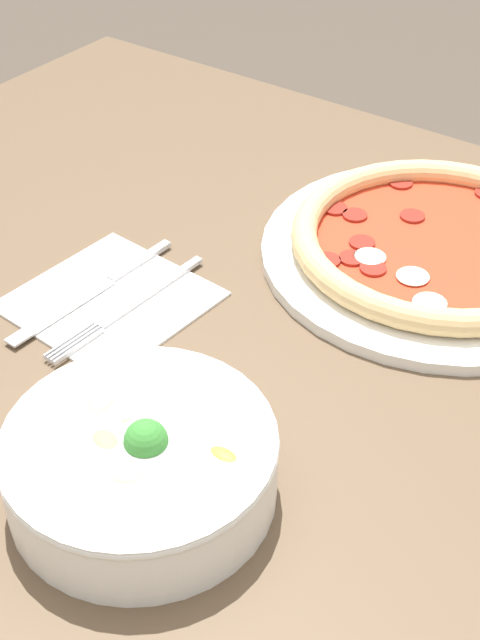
{
  "coord_description": "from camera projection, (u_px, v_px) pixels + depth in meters",
  "views": [
    {
      "loc": [
        -0.27,
        0.43,
        1.23
      ],
      "look_at": [
        0.09,
        -0.07,
        0.74
      ],
      "focal_mm": 50.0,
      "sensor_mm": 36.0,
      "label": 1
    }
  ],
  "objects": [
    {
      "name": "fork",
      "position": [
        131.0,
        305.0,
        0.83
      ],
      "size": [
        0.02,
        0.2,
        0.0
      ],
      "rotation": [
        0.0,
        0.0,
        1.51
      ],
      "color": "silver",
      "rests_on": "napkin"
    },
    {
      "name": "knife",
      "position": [
        101.0,
        285.0,
        0.86
      ],
      "size": [
        0.02,
        0.21,
        0.01
      ],
      "rotation": [
        0.0,
        0.0,
        1.51
      ],
      "color": "silver",
      "rests_on": "napkin"
    },
    {
      "name": "pizza",
      "position": [
        434.0,
        243.0,
        0.89
      ],
      "size": [
        0.35,
        0.35,
        0.04
      ],
      "color": "white",
      "rests_on": "dining_table"
    },
    {
      "name": "dining_table",
      "position": [
        277.0,
        490.0,
        0.77
      ],
      "size": [
        1.35,
        1.08,
        0.72
      ],
      "color": "brown",
      "rests_on": "ground_plane"
    },
    {
      "name": "bowl",
      "position": [
        141.0,
        460.0,
        0.64
      ],
      "size": [
        0.2,
        0.2,
        0.07
      ],
      "color": "white",
      "rests_on": "dining_table"
    },
    {
      "name": "napkin",
      "position": [
        111.0,
        300.0,
        0.84
      ],
      "size": [
        0.17,
        0.17,
        0.0
      ],
      "color": "white",
      "rests_on": "dining_table"
    }
  ]
}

